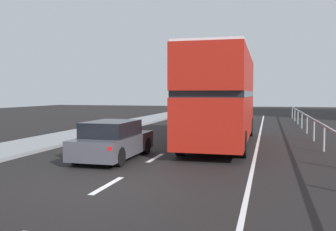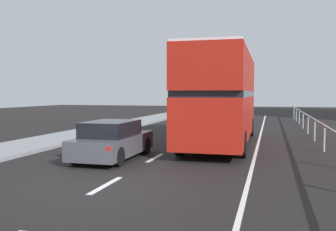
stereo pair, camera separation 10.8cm
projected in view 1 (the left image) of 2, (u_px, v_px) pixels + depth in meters
The scene contains 6 objects.
ground_plane at pixel (110, 186), 9.85m from camera, with size 75.50×120.00×0.10m, color black.
lane_paint_markings at pixel (229, 143), 17.74m from camera, with size 3.67×46.00×0.01m.
bridge_side_railing at pixel (318, 126), 16.88m from camera, with size 0.10×42.00×1.10m.
double_decker_bus_red at pixel (222, 96), 17.40m from camera, with size 2.71×10.27×4.22m.
hatchback_car_near at pixel (113, 141), 13.55m from camera, with size 1.76×4.12×1.38m.
sedan_car_ahead at pixel (201, 113), 32.87m from camera, with size 1.92×4.28×1.41m.
Camera 1 is at (3.98, -9.01, 2.37)m, focal length 40.17 mm.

